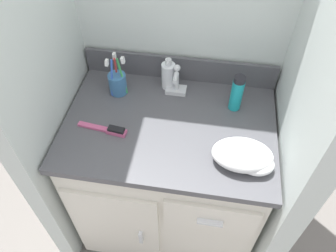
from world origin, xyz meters
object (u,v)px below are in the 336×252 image
(hand_towel, at_px, (245,157))
(shaving_cream_can, at_px, (237,93))
(toothbrush_cup, at_px, (118,83))
(soap_dispenser, at_px, (168,75))
(hairbrush, at_px, (109,130))

(hand_towel, bearing_deg, shaving_cream_can, 98.57)
(toothbrush_cup, height_order, soap_dispenser, toothbrush_cup)
(hairbrush, xyz_separation_m, hand_towel, (0.53, -0.07, 0.03))
(soap_dispenser, distance_m, shaving_cream_can, 0.31)
(hairbrush, bearing_deg, hand_towel, -0.52)
(toothbrush_cup, height_order, hand_towel, toothbrush_cup)
(toothbrush_cup, xyz_separation_m, hairbrush, (0.02, -0.23, -0.04))
(soap_dispenser, bearing_deg, shaving_cream_can, -16.54)
(soap_dispenser, relative_size, hairbrush, 0.75)
(shaving_cream_can, relative_size, hand_towel, 0.73)
(hand_towel, bearing_deg, toothbrush_cup, 151.31)
(shaving_cream_can, distance_m, hairbrush, 0.54)
(shaving_cream_can, xyz_separation_m, hand_towel, (0.04, -0.28, -0.04))
(shaving_cream_can, bearing_deg, hand_towel, -81.43)
(shaving_cream_can, bearing_deg, soap_dispenser, 163.46)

